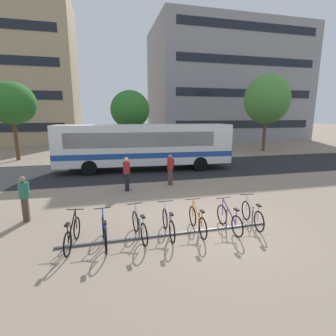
% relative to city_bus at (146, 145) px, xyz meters
% --- Properties ---
extents(ground, '(200.00, 200.00, 0.00)m').
position_rel_city_bus_xyz_m(ground, '(0.88, -10.17, -1.78)').
color(ground, gray).
extents(bus_lane_asphalt, '(80.00, 7.20, 0.01)m').
position_rel_city_bus_xyz_m(bus_lane_asphalt, '(0.88, 0.00, -1.77)').
color(bus_lane_asphalt, '#232326').
rests_on(bus_lane_asphalt, ground).
extents(city_bus, '(12.14, 3.23, 3.20)m').
position_rel_city_bus_xyz_m(city_bus, '(0.00, 0.00, 0.00)').
color(city_bus, white).
rests_on(city_bus, ground).
extents(bike_rack, '(6.98, 0.14, 0.70)m').
position_rel_city_bus_xyz_m(bike_rack, '(-0.90, -10.35, -1.68)').
color(bike_rack, '#47474C').
rests_on(bike_rack, ground).
extents(parked_bicycle_black_0, '(0.52, 1.71, 0.99)m').
position_rel_city_bus_xyz_m(parked_bicycle_black_0, '(-3.85, -10.36, -1.39)').
color(parked_bicycle_black_0, black).
rests_on(parked_bicycle_black_0, ground).
extents(parked_bicycle_blue_1, '(0.52, 1.72, 0.99)m').
position_rel_city_bus_xyz_m(parked_bicycle_blue_1, '(-2.94, -10.46, -1.39)').
color(parked_bicycle_blue_1, black).
rests_on(parked_bicycle_blue_1, ground).
extents(parked_bicycle_silver_2, '(0.52, 1.71, 0.99)m').
position_rel_city_bus_xyz_m(parked_bicycle_silver_2, '(-1.87, -10.30, -1.39)').
color(parked_bicycle_silver_2, black).
rests_on(parked_bicycle_silver_2, ground).
extents(parked_bicycle_white_3, '(0.52, 1.72, 0.99)m').
position_rel_city_bus_xyz_m(parked_bicycle_white_3, '(-0.94, -10.31, -1.39)').
color(parked_bicycle_white_3, black).
rests_on(parked_bicycle_white_3, ground).
extents(parked_bicycle_orange_4, '(0.52, 1.72, 0.99)m').
position_rel_city_bus_xyz_m(parked_bicycle_orange_4, '(0.05, -10.32, -1.39)').
color(parked_bicycle_orange_4, black).
rests_on(parked_bicycle_orange_4, ground).
extents(parked_bicycle_purple_5, '(0.52, 1.72, 0.99)m').
position_rel_city_bus_xyz_m(parked_bicycle_purple_5, '(1.14, -10.45, -1.39)').
color(parked_bicycle_purple_5, black).
rests_on(parked_bicycle_purple_5, ground).
extents(parked_bicycle_silver_6, '(0.52, 1.72, 0.99)m').
position_rel_city_bus_xyz_m(parked_bicycle_silver_6, '(2.10, -10.29, -1.39)').
color(parked_bicycle_silver_6, black).
rests_on(parked_bicycle_silver_6, ground).
extents(commuter_maroon_pack_0, '(0.53, 0.61, 1.72)m').
position_rel_city_bus_xyz_m(commuter_maroon_pack_0, '(0.66, -4.39, -0.78)').
color(commuter_maroon_pack_0, '#47382D').
rests_on(commuter_maroon_pack_0, ground).
extents(commuter_teal_pack_1, '(0.38, 0.55, 1.69)m').
position_rel_city_bus_xyz_m(commuter_teal_pack_1, '(-5.72, -7.92, -0.80)').
color(commuter_teal_pack_1, '#47382D').
rests_on(commuter_teal_pack_1, ground).
extents(commuter_grey_pack_2, '(0.36, 0.53, 1.75)m').
position_rel_city_bus_xyz_m(commuter_grey_pack_2, '(-1.80, -4.93, -0.76)').
color(commuter_grey_pack_2, black).
rests_on(commuter_grey_pack_2, ground).
extents(street_tree_0, '(3.46, 3.46, 6.03)m').
position_rel_city_bus_xyz_m(street_tree_0, '(-0.46, 5.70, 2.55)').
color(street_tree_0, brown).
rests_on(street_tree_0, ground).
extents(street_tree_1, '(3.84, 3.84, 6.59)m').
position_rel_city_bus_xyz_m(street_tree_1, '(-10.21, 6.70, 3.03)').
color(street_tree_1, brown).
rests_on(street_tree_1, ground).
extents(street_tree_2, '(4.72, 4.72, 8.09)m').
position_rel_city_bus_xyz_m(street_tree_2, '(14.12, 6.71, 3.73)').
color(street_tree_2, brown).
rests_on(street_tree_2, ground).
extents(building_right_wing, '(23.69, 13.85, 17.33)m').
position_rel_city_bus_xyz_m(building_right_wing, '(17.02, 22.51, 6.89)').
color(building_right_wing, gray).
rests_on(building_right_wing, ground).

